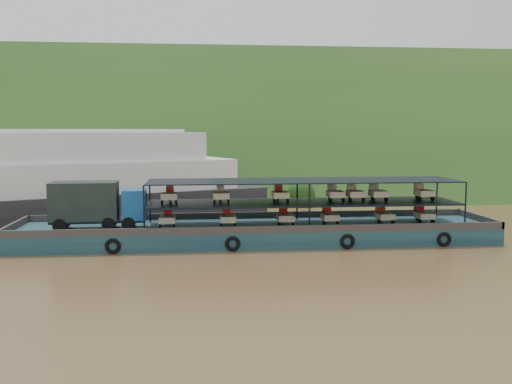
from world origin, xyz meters
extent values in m
plane|color=brown|center=(0.00, 0.00, 0.00)|extent=(160.00, 160.00, 0.00)
cube|color=#1B3A15|center=(0.00, 36.00, 0.00)|extent=(140.00, 39.60, 39.60)
cube|color=#132E44|center=(-2.43, -1.43, 0.60)|extent=(35.00, 7.00, 1.20)
cube|color=#592D19|center=(-2.43, 1.97, 1.45)|extent=(35.00, 0.20, 0.50)
cube|color=#592D19|center=(-2.43, -4.83, 1.45)|extent=(35.00, 0.20, 0.50)
cube|color=#592D19|center=(14.97, -1.43, 1.45)|extent=(0.20, 7.00, 0.50)
cube|color=#592D19|center=(-19.83, -1.43, 1.45)|extent=(0.20, 7.00, 0.50)
torus|color=black|center=(-12.43, -4.98, 0.55)|extent=(1.06, 0.26, 1.06)
torus|color=black|center=(-4.43, -4.98, 0.55)|extent=(1.06, 0.26, 1.06)
torus|color=black|center=(3.57, -4.98, 0.55)|extent=(1.06, 0.26, 1.06)
torus|color=black|center=(10.57, -4.98, 0.55)|extent=(1.06, 0.26, 1.06)
cylinder|color=black|center=(-16.29, -2.94, 1.68)|extent=(0.98, 0.38, 0.97)
cylinder|color=black|center=(-16.38, -0.90, 1.68)|extent=(0.98, 0.38, 0.97)
cylinder|color=black|center=(-13.00, -2.79, 1.68)|extent=(0.98, 0.38, 0.97)
cylinder|color=black|center=(-13.09, -0.76, 1.68)|extent=(0.98, 0.38, 0.97)
cylinder|color=black|center=(-11.64, -2.73, 1.68)|extent=(0.98, 0.38, 0.97)
cylinder|color=black|center=(-11.73, -0.70, 1.68)|extent=(0.98, 0.38, 0.97)
cube|color=black|center=(-13.82, -1.81, 1.83)|extent=(6.68, 2.42, 0.19)
cube|color=#154E92|center=(-11.30, -1.70, 2.95)|extent=(1.75, 2.40, 2.13)
cube|color=black|center=(-10.47, -1.66, 3.33)|extent=(0.14, 1.94, 0.87)
cube|color=black|center=(-14.79, -1.85, 3.24)|extent=(4.75, 2.53, 2.72)
cube|color=black|center=(1.07, -1.43, 2.86)|extent=(23.00, 5.00, 0.12)
cube|color=black|center=(1.07, -1.43, 4.50)|extent=(23.00, 5.00, 0.08)
cylinder|color=black|center=(-10.43, -3.93, 2.85)|extent=(0.12, 0.12, 3.30)
cylinder|color=black|center=(-10.43, 1.07, 2.85)|extent=(0.12, 0.12, 3.30)
cylinder|color=black|center=(1.07, -3.93, 2.85)|extent=(0.12, 0.12, 3.30)
cylinder|color=black|center=(1.07, 1.07, 2.85)|extent=(0.12, 0.12, 3.30)
cylinder|color=black|center=(12.57, -3.93, 2.85)|extent=(0.12, 0.12, 3.30)
cylinder|color=black|center=(12.57, 1.07, 2.85)|extent=(0.12, 0.12, 3.30)
cylinder|color=black|center=(-8.97, -0.38, 1.46)|extent=(0.12, 0.52, 0.52)
cylinder|color=black|center=(-9.47, -2.18, 1.46)|extent=(0.14, 0.52, 0.52)
cylinder|color=black|center=(-8.47, -2.18, 1.46)|extent=(0.14, 0.52, 0.52)
cube|color=beige|center=(-8.97, -1.83, 1.80)|extent=(1.15, 1.50, 0.44)
cube|color=red|center=(-8.97, -0.68, 1.98)|extent=(0.55, 0.80, 0.80)
cube|color=red|center=(-8.97, -0.88, 2.48)|extent=(0.50, 0.10, 0.10)
cylinder|color=black|center=(-4.58, -0.38, 1.46)|extent=(0.12, 0.52, 0.52)
cylinder|color=black|center=(-5.08, -2.18, 1.46)|extent=(0.14, 0.52, 0.52)
cylinder|color=black|center=(-4.08, -2.18, 1.46)|extent=(0.14, 0.52, 0.52)
cube|color=beige|center=(-4.58, -1.83, 1.80)|extent=(1.15, 1.50, 0.44)
cube|color=red|center=(-4.58, -0.68, 1.98)|extent=(0.55, 0.80, 0.80)
cube|color=red|center=(-4.58, -0.88, 2.48)|extent=(0.50, 0.10, 0.10)
cylinder|color=black|center=(-0.30, -0.38, 1.46)|extent=(0.12, 0.52, 0.52)
cylinder|color=black|center=(-0.80, -2.18, 1.46)|extent=(0.14, 0.52, 0.52)
cylinder|color=black|center=(0.20, -2.18, 1.46)|extent=(0.14, 0.52, 0.52)
cube|color=beige|center=(-0.30, -1.83, 1.80)|extent=(1.15, 1.50, 0.44)
cube|color=#A90D0B|center=(-0.30, -0.68, 1.98)|extent=(0.55, 0.80, 0.80)
cube|color=#A90D0B|center=(-0.30, -0.88, 2.48)|extent=(0.50, 0.10, 0.10)
cylinder|color=black|center=(3.05, -0.38, 1.46)|extent=(0.12, 0.52, 0.52)
cylinder|color=black|center=(2.55, -2.18, 1.46)|extent=(0.14, 0.52, 0.52)
cylinder|color=black|center=(3.55, -2.18, 1.46)|extent=(0.14, 0.52, 0.52)
cube|color=beige|center=(3.05, -1.83, 1.80)|extent=(1.15, 1.50, 0.44)
cube|color=red|center=(3.05, -0.68, 1.98)|extent=(0.55, 0.80, 0.80)
cube|color=red|center=(3.05, -0.88, 2.48)|extent=(0.50, 0.10, 0.10)
cylinder|color=black|center=(7.28, -0.38, 1.46)|extent=(0.12, 0.52, 0.52)
cylinder|color=black|center=(6.78, -2.18, 1.46)|extent=(0.14, 0.52, 0.52)
cylinder|color=black|center=(7.78, -2.18, 1.46)|extent=(0.14, 0.52, 0.52)
cube|color=#C3BE8A|center=(7.28, -1.83, 1.80)|extent=(1.15, 1.50, 0.44)
cube|color=#BC2D0C|center=(7.28, -0.68, 1.98)|extent=(0.55, 0.80, 0.80)
cube|color=#BC2D0C|center=(7.28, -0.88, 2.48)|extent=(0.50, 0.10, 0.10)
cylinder|color=black|center=(10.38, -0.38, 1.46)|extent=(0.12, 0.52, 0.52)
cylinder|color=black|center=(9.88, -2.18, 1.46)|extent=(0.14, 0.52, 0.52)
cylinder|color=black|center=(10.88, -2.18, 1.46)|extent=(0.14, 0.52, 0.52)
cube|color=beige|center=(10.38, -1.83, 1.80)|extent=(1.15, 1.50, 0.44)
cube|color=#AF0B15|center=(10.38, -0.68, 1.98)|extent=(0.55, 0.80, 0.80)
cube|color=#AF0B15|center=(10.38, -0.88, 2.48)|extent=(0.50, 0.10, 0.10)
cylinder|color=black|center=(-8.80, -0.38, 3.18)|extent=(0.12, 0.52, 0.52)
cylinder|color=black|center=(-9.30, -2.18, 3.18)|extent=(0.14, 0.52, 0.52)
cylinder|color=black|center=(-8.30, -2.18, 3.18)|extent=(0.14, 0.52, 0.52)
cube|color=#C4B28B|center=(-8.80, -1.83, 3.52)|extent=(1.15, 1.50, 0.44)
cube|color=#B81C0C|center=(-8.80, -0.68, 3.70)|extent=(0.55, 0.80, 0.80)
cube|color=#B81C0C|center=(-8.80, -0.88, 4.20)|extent=(0.50, 0.10, 0.10)
cylinder|color=black|center=(-5.06, -0.38, 3.18)|extent=(0.12, 0.52, 0.52)
cylinder|color=black|center=(-5.56, -2.18, 3.18)|extent=(0.14, 0.52, 0.52)
cylinder|color=black|center=(-4.56, -2.18, 3.18)|extent=(0.14, 0.52, 0.52)
cube|color=beige|center=(-5.06, -1.83, 3.52)|extent=(1.15, 1.50, 0.44)
cube|color=beige|center=(-5.06, -0.68, 3.70)|extent=(0.55, 0.80, 0.80)
cube|color=beige|center=(-5.06, -0.88, 4.20)|extent=(0.50, 0.10, 0.10)
cylinder|color=black|center=(-0.70, -0.38, 3.18)|extent=(0.12, 0.52, 0.52)
cylinder|color=black|center=(-1.20, -2.18, 3.18)|extent=(0.14, 0.52, 0.52)
cylinder|color=black|center=(-0.20, -2.18, 3.18)|extent=(0.14, 0.52, 0.52)
cube|color=beige|center=(-0.70, -1.83, 3.52)|extent=(1.15, 1.50, 0.44)
cube|color=#BC0D0C|center=(-0.70, -0.68, 3.70)|extent=(0.55, 0.80, 0.80)
cube|color=#BC0D0C|center=(-0.70, -0.88, 4.20)|extent=(0.50, 0.10, 0.10)
cylinder|color=black|center=(3.45, -0.38, 3.18)|extent=(0.12, 0.52, 0.52)
cylinder|color=black|center=(2.95, -2.18, 3.18)|extent=(0.14, 0.52, 0.52)
cylinder|color=black|center=(3.95, -2.18, 3.18)|extent=(0.14, 0.52, 0.52)
cube|color=beige|center=(3.45, -1.83, 3.52)|extent=(1.15, 1.50, 0.44)
cube|color=#C5B38B|center=(3.45, -0.68, 3.70)|extent=(0.55, 0.80, 0.80)
cube|color=#C5B38B|center=(3.45, -0.88, 4.20)|extent=(0.50, 0.10, 0.10)
cylinder|color=black|center=(6.73, -0.38, 3.18)|extent=(0.12, 0.52, 0.52)
cylinder|color=black|center=(6.23, -2.18, 3.18)|extent=(0.14, 0.52, 0.52)
cylinder|color=black|center=(7.23, -2.18, 3.18)|extent=(0.14, 0.52, 0.52)
cube|color=beige|center=(6.73, -1.83, 3.52)|extent=(1.15, 1.50, 0.44)
cube|color=beige|center=(6.73, -0.68, 3.70)|extent=(0.55, 0.80, 0.80)
cube|color=beige|center=(6.73, -0.88, 4.20)|extent=(0.50, 0.10, 0.10)
cylinder|color=black|center=(10.32, -0.38, 3.18)|extent=(0.12, 0.52, 0.52)
cylinder|color=black|center=(9.82, -2.18, 3.18)|extent=(0.14, 0.52, 0.52)
cylinder|color=black|center=(10.82, -2.18, 3.18)|extent=(0.14, 0.52, 0.52)
cube|color=beige|center=(10.32, -1.83, 3.52)|extent=(1.15, 1.50, 0.44)
cube|color=beige|center=(10.32, -0.68, 3.70)|extent=(0.55, 0.80, 0.80)
cube|color=beige|center=(10.32, -0.88, 4.20)|extent=(0.50, 0.10, 0.10)
cylinder|color=black|center=(4.98, -0.38, 3.18)|extent=(0.12, 0.52, 0.52)
cylinder|color=black|center=(4.48, -2.18, 3.18)|extent=(0.14, 0.52, 0.52)
cylinder|color=black|center=(5.48, -2.18, 3.18)|extent=(0.14, 0.52, 0.52)
cube|color=beige|center=(4.98, -1.83, 3.52)|extent=(1.15, 1.50, 0.44)
cube|color=beige|center=(4.98, -0.68, 3.70)|extent=(0.55, 0.80, 0.80)
cube|color=beige|center=(4.98, -0.88, 4.20)|extent=(0.50, 0.10, 0.10)
cube|color=black|center=(-20.75, 10.85, 1.23)|extent=(42.02, 24.98, 2.47)
cube|color=white|center=(-20.75, 10.85, 3.91)|extent=(35.91, 21.71, 2.88)
cube|color=white|center=(-20.75, 10.85, 6.69)|extent=(29.80, 18.44, 2.68)
cube|color=white|center=(-20.75, 10.85, 8.18)|extent=(25.60, 15.94, 0.31)
camera|label=1|loc=(-6.79, -43.09, 8.27)|focal=40.00mm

